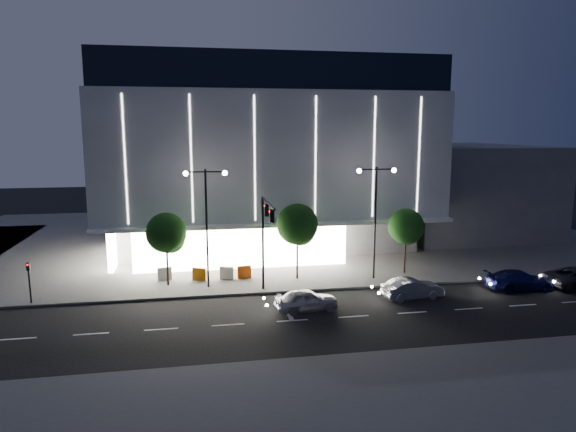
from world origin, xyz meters
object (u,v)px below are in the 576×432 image
Objects in this scene: tree_mid at (298,227)px; car_third at (519,280)px; street_lamp_west at (206,211)px; barrier_c at (244,272)px; street_lamp_east at (376,206)px; tree_left at (167,235)px; car_second at (412,288)px; car_lead at (307,300)px; barrier_a at (199,274)px; traffic_mast at (265,228)px; barrier_d at (227,273)px; barrier_b at (165,274)px; ped_signal_far at (29,278)px; tree_right at (406,228)px.

tree_mid reaches higher than car_third.
street_lamp_west is 8.18× the size of barrier_c.
car_third is at bearing -23.57° from street_lamp_east.
tree_mid is at bearing 0.00° from tree_left.
street_lamp_west is at bearing 64.17° from car_second.
street_lamp_west reaches higher than barrier_c.
street_lamp_east is 2.14× the size of car_lead.
tree_mid reaches higher than barrier_a.
street_lamp_east is (13.00, 0.00, 0.00)m from street_lamp_west.
tree_left reaches higher than car_lead.
tree_mid is 5.59× the size of barrier_c.
barrier_d is at bearing 119.29° from traffic_mast.
car_third is at bearing -10.65° from street_lamp_west.
barrier_c is 1.38m from barrier_d.
car_lead reaches higher than barrier_b.
car_third is (22.85, -4.30, -5.22)m from street_lamp_west.
barrier_b is at bearing 165.71° from barrier_c.
traffic_mast reaches higher than car_second.
tree_left is 5.20× the size of barrier_c.
car_third is at bearing -4.59° from ped_signal_far.
car_lead is (6.27, -5.86, -5.24)m from street_lamp_west.
barrier_d is at bearing -20.65° from barrier_b.
car_second is at bearing -11.72° from traffic_mast.
car_third is (18.85, -1.64, -4.29)m from traffic_mast.
tree_right reaches higher than car_lead.
barrier_a is 1.00× the size of barrier_d.
ped_signal_far reaches higher than car_lead.
car_second is 14.29m from barrier_d.
tree_left is (9.03, 2.52, 2.15)m from ped_signal_far.
car_lead is 7.98m from car_second.
car_third is 24.28m from barrier_a.
car_lead reaches higher than barrier_d.
barrier_a is (-7.67, 0.78, -3.68)m from tree_mid.
car_lead is at bearing 96.44° from car_third.
tree_right is 14.91m from barrier_d.
tree_left reaches higher than barrier_a.
barrier_b is 4.87m from barrier_d.
barrier_d is (4.83, -0.65, 0.00)m from barrier_b.
ped_signal_far is 18.82m from car_lead.
ped_signal_far is 2.73× the size of barrier_d.
car_third is 4.59× the size of barrier_d.
street_lamp_east reaches higher than car_lead.
tree_mid is 17.08m from car_third.
barrier_c is (2.87, 1.82, -5.31)m from street_lamp_west.
car_second is at bearing -18.67° from tree_left.
barrier_b is (-0.36, 1.44, -3.38)m from tree_left.
barrier_b is 6.24m from barrier_c.
car_third is (6.83, -5.32, -3.15)m from tree_right.
street_lamp_west is at bearing -46.49° from barrier_a.
car_second is at bearing -0.17° from barrier_a.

